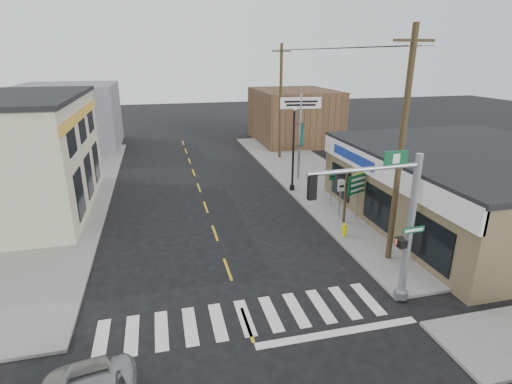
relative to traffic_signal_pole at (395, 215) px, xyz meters
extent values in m
plane|color=black|center=(-5.49, -0.02, -3.68)|extent=(140.00, 140.00, 0.00)
cube|color=slate|center=(3.51, 12.98, -3.62)|extent=(6.00, 38.00, 0.13)
cube|color=slate|center=(-14.49, 12.98, -3.62)|extent=(6.00, 38.00, 0.13)
cube|color=gold|center=(-5.49, 7.98, -3.68)|extent=(0.12, 56.00, 0.01)
cube|color=silver|center=(-5.49, 0.38, -3.68)|extent=(11.00, 2.20, 0.01)
cube|color=brown|center=(9.01, 5.98, -1.68)|extent=(12.00, 14.00, 4.00)
cube|color=brown|center=(6.51, 29.98, -0.88)|extent=(8.00, 10.00, 5.60)
cube|color=slate|center=(-16.49, 31.98, -0.48)|extent=(9.00, 10.00, 6.40)
cylinder|color=#92959B|center=(0.71, 0.00, -0.66)|extent=(0.27, 0.27, 5.79)
cylinder|color=#92959B|center=(-1.42, 0.00, 1.85)|extent=(4.25, 0.15, 0.15)
cube|color=black|center=(-3.34, 0.00, 1.42)|extent=(0.27, 0.21, 0.87)
cube|color=#0D4928|center=(0.71, -0.22, -0.56)|extent=(0.92, 0.04, 0.21)
cube|color=#0D4928|center=(-0.26, 0.00, 2.14)|extent=(0.92, 0.05, 0.53)
cube|color=black|center=(0.46, -0.05, -1.19)|extent=(0.31, 0.25, 0.31)
cube|color=#41341E|center=(1.82, 7.41, -2.05)|extent=(0.11, 0.11, 3.01)
cube|color=#41341E|center=(3.22, 7.41, -2.05)|extent=(0.11, 0.11, 3.01)
cube|color=#094615|center=(2.52, 7.35, -1.30)|extent=(1.72, 0.05, 1.07)
cylinder|color=#ECD700|center=(1.03, 5.70, -3.27)|extent=(0.20, 0.20, 0.57)
sphere|color=#ECD700|center=(1.03, 5.70, -2.95)|extent=(0.22, 0.22, 0.22)
cylinder|color=gray|center=(2.71, 7.67, -2.18)|extent=(0.07, 0.07, 2.75)
cube|color=yellow|center=(2.71, 7.64, -1.14)|extent=(1.16, 0.03, 1.16)
cylinder|color=black|center=(0.81, 13.53, -0.75)|extent=(0.15, 0.15, 5.61)
sphere|color=silver|center=(0.81, 13.53, 2.11)|extent=(0.30, 0.30, 0.30)
cube|color=#14544C|center=(1.40, 13.53, 0.33)|extent=(0.02, 0.59, 1.51)
cylinder|color=gray|center=(2.17, 16.09, -0.36)|extent=(0.19, 0.19, 6.38)
cube|color=silver|center=(2.17, 16.09, 2.15)|extent=(3.00, 0.18, 0.80)
cylinder|color=black|center=(4.97, 3.78, -2.04)|extent=(0.19, 0.19, 3.04)
ellipsoid|color=#253E1B|center=(4.33, 3.72, -3.08)|extent=(1.26, 1.26, 0.95)
ellipsoid|color=black|center=(4.66, 7.55, -3.14)|extent=(1.10, 1.10, 0.82)
cylinder|color=#4B3120|center=(2.01, 3.05, 1.57)|extent=(0.27, 0.27, 10.24)
cube|color=#4B3120|center=(2.01, 3.05, 6.02)|extent=(1.78, 0.11, 0.11)
cylinder|color=#3F261B|center=(2.74, 22.81, 1.42)|extent=(0.26, 0.26, 9.95)
cube|color=#3F261B|center=(2.74, 22.81, 5.75)|extent=(1.73, 0.11, 0.11)
camera|label=1|loc=(-8.06, -11.73, 5.50)|focal=28.00mm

